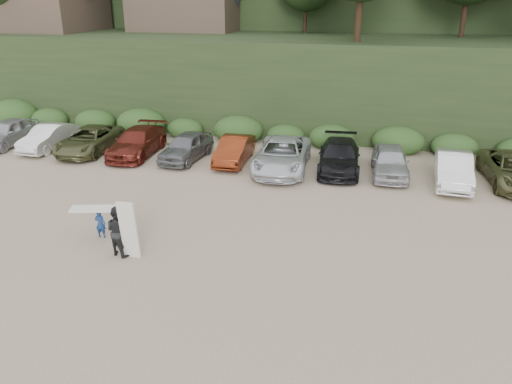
# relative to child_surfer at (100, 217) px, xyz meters

# --- Properties ---
(ground) EXTENTS (120.00, 120.00, 0.00)m
(ground) POSITION_rel_child_surfer_xyz_m (6.44, -0.10, -0.85)
(ground) COLOR tan
(ground) RESTS_ON ground
(parked_cars) EXTENTS (36.97, 6.48, 1.64)m
(parked_cars) POSITION_rel_child_surfer_xyz_m (5.85, 9.86, -0.08)
(parked_cars) COLOR #9E9EA2
(parked_cars) RESTS_ON ground
(child_surfer) EXTENTS (2.15, 1.13, 1.24)m
(child_surfer) POSITION_rel_child_surfer_xyz_m (0.00, 0.00, 0.00)
(child_surfer) COLOR navy
(child_surfer) RESTS_ON ground
(adult_surfer) EXTENTS (1.39, 0.96, 2.20)m
(adult_surfer) POSITION_rel_child_surfer_xyz_m (1.41, -1.05, 0.10)
(adult_surfer) COLOR black
(adult_surfer) RESTS_ON ground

